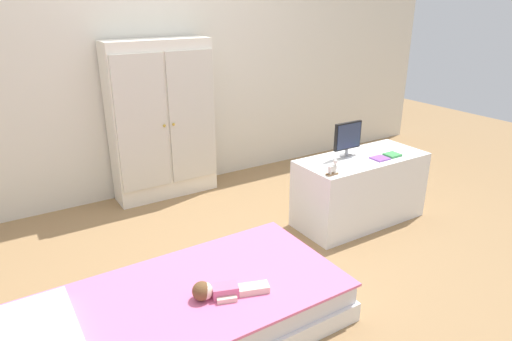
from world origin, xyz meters
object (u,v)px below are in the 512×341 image
rocking_horse_toy (333,168)px  book_green (392,155)px  bed (182,315)px  tv_monitor (348,137)px  book_purple (380,158)px  tv_stand (360,189)px  wardrobe (162,121)px  doll (216,291)px

rocking_horse_toy → book_green: rocking_horse_toy is taller
bed → tv_monitor: size_ratio=6.43×
tv_monitor → book_purple: tv_monitor is taller
tv_stand → tv_monitor: (-0.09, 0.08, 0.41)m
book_purple → book_green: size_ratio=1.08×
bed → tv_monitor: bearing=18.6°
book_purple → rocking_horse_toy: bearing=-174.3°
bed → wardrobe: (0.61, 1.74, 0.55)m
doll → book_purple: (1.61, 0.46, 0.26)m
rocking_horse_toy → tv_stand: bearing=19.3°
bed → doll: size_ratio=4.43×
rocking_horse_toy → book_green: size_ratio=0.95×
tv_monitor → book_green: bearing=-30.2°
doll → tv_stand: (1.53, 0.56, -0.01)m
bed → rocking_horse_toy: rocking_horse_toy is taller
tv_stand → rocking_horse_toy: rocking_horse_toy is taller
book_purple → doll: bearing=-164.0°
doll → rocking_horse_toy: 1.22m
tv_monitor → rocking_horse_toy: tv_monitor is taller
rocking_horse_toy → book_purple: (0.51, 0.05, -0.04)m
tv_stand → tv_monitor: 0.43m
doll → book_green: size_ratio=3.48×
wardrobe → tv_stand: wardrobe is taller
bed → book_purple: size_ratio=14.31×
doll → book_green: bearing=14.9°
doll → tv_stand: 1.63m
doll → tv_monitor: tv_monitor is taller
bed → rocking_horse_toy: bearing=13.8°
doll → tv_monitor: (1.44, 0.64, 0.40)m
tv_monitor → tv_stand: bearing=-38.6°
doll → bed: bearing=145.3°
bed → book_purple: book_purple is taller
doll → rocking_horse_toy: (1.11, 0.41, 0.30)m
bed → tv_monitor: 1.77m
book_purple → book_green: (0.13, 0.00, 0.00)m
tv_stand → book_green: book_green is taller
book_purple → wardrobe: bearing=129.8°
doll → book_green: (1.74, 0.46, 0.26)m
wardrobe → tv_stand: size_ratio=1.32×
book_green → tv_monitor: bearing=149.8°
book_green → doll: bearing=-165.1°
doll → rocking_horse_toy: size_ratio=3.66×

